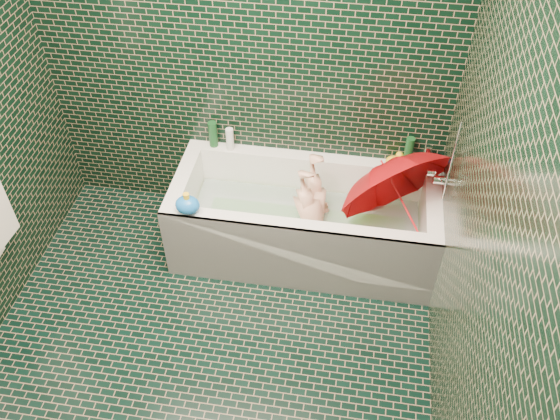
% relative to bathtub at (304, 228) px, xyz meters
% --- Properties ---
extents(floor, '(2.80, 2.80, 0.00)m').
position_rel_bathtub_xyz_m(floor, '(-0.45, -1.01, -0.21)').
color(floor, black).
rests_on(floor, ground).
extents(wall_back, '(2.80, 0.00, 2.80)m').
position_rel_bathtub_xyz_m(wall_back, '(-0.45, 0.39, 1.04)').
color(wall_back, black).
rests_on(wall_back, floor).
extents(wall_right, '(0.00, 2.80, 2.80)m').
position_rel_bathtub_xyz_m(wall_right, '(0.85, -1.01, 1.04)').
color(wall_right, black).
rests_on(wall_right, floor).
extents(bathtub, '(1.70, 0.75, 0.55)m').
position_rel_bathtub_xyz_m(bathtub, '(0.00, 0.00, 0.00)').
color(bathtub, white).
rests_on(bathtub, floor).
extents(bath_mat, '(1.35, 0.47, 0.01)m').
position_rel_bathtub_xyz_m(bath_mat, '(0.00, 0.02, -0.06)').
color(bath_mat, '#4ACE29').
rests_on(bath_mat, bathtub).
extents(water, '(1.48, 0.53, 0.00)m').
position_rel_bathtub_xyz_m(water, '(0.00, 0.02, 0.09)').
color(water, silver).
rests_on(water, bathtub).
extents(faucet, '(0.18, 0.19, 0.55)m').
position_rel_bathtub_xyz_m(faucet, '(0.81, 0.01, 0.56)').
color(faucet, silver).
rests_on(faucet, wall_right).
extents(child, '(0.99, 0.63, 0.31)m').
position_rel_bathtub_xyz_m(child, '(0.07, -0.03, 0.10)').
color(child, '#E3AB8D').
rests_on(child, bathtub).
extents(umbrella, '(1.05, 1.14, 1.11)m').
position_rel_bathtub_xyz_m(umbrella, '(0.61, -0.05, 0.35)').
color(umbrella, red).
rests_on(umbrella, bathtub).
extents(soap_bottle_a, '(0.10, 0.10, 0.22)m').
position_rel_bathtub_xyz_m(soap_bottle_a, '(0.73, 0.31, 0.34)').
color(soap_bottle_a, white).
rests_on(soap_bottle_a, bathtub).
extents(soap_bottle_b, '(0.10, 0.10, 0.19)m').
position_rel_bathtub_xyz_m(soap_bottle_b, '(0.80, 0.34, 0.34)').
color(soap_bottle_b, '#3A1B68').
rests_on(soap_bottle_b, bathtub).
extents(soap_bottle_c, '(0.14, 0.14, 0.17)m').
position_rel_bathtub_xyz_m(soap_bottle_c, '(0.64, 0.36, 0.34)').
color(soap_bottle_c, '#13431C').
rests_on(soap_bottle_c, bathtub).
extents(bottle_right_tall, '(0.07, 0.07, 0.23)m').
position_rel_bathtub_xyz_m(bottle_right_tall, '(0.62, 0.33, 0.45)').
color(bottle_right_tall, '#13431C').
rests_on(bottle_right_tall, bathtub).
extents(bottle_right_pump, '(0.06, 0.06, 0.20)m').
position_rel_bathtub_xyz_m(bottle_right_pump, '(0.74, 0.31, 0.44)').
color(bottle_right_pump, silver).
rests_on(bottle_right_pump, bathtub).
extents(bottle_left_tall, '(0.07, 0.07, 0.19)m').
position_rel_bathtub_xyz_m(bottle_left_tall, '(-0.67, 0.35, 0.43)').
color(bottle_left_tall, '#13431C').
rests_on(bottle_left_tall, bathtub).
extents(bottle_left_short, '(0.07, 0.07, 0.17)m').
position_rel_bathtub_xyz_m(bottle_left_short, '(-0.55, 0.33, 0.42)').
color(bottle_left_short, white).
rests_on(bottle_left_short, bathtub).
extents(rubber_duck, '(0.13, 0.11, 0.10)m').
position_rel_bathtub_xyz_m(rubber_duck, '(0.54, 0.33, 0.38)').
color(rubber_duck, yellow).
rests_on(rubber_duck, bathtub).
extents(bath_toy, '(0.15, 0.13, 0.15)m').
position_rel_bathtub_xyz_m(bath_toy, '(-0.67, -0.31, 0.40)').
color(bath_toy, blue).
rests_on(bath_toy, bathtub).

